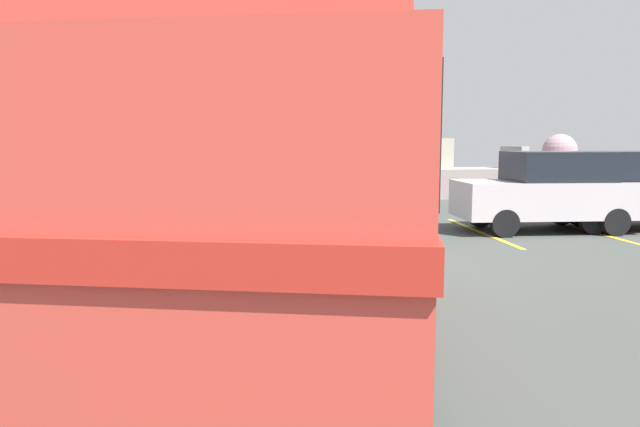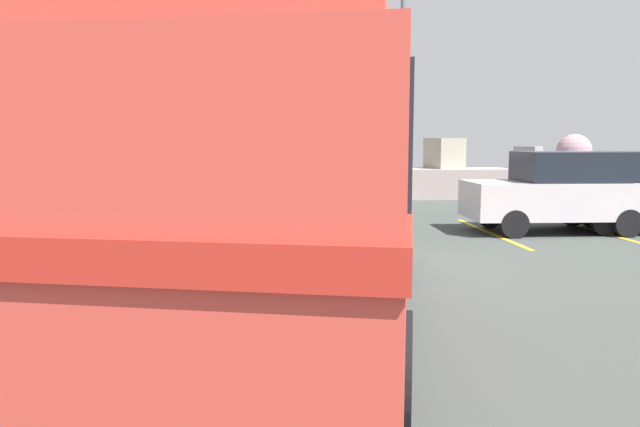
# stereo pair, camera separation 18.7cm
# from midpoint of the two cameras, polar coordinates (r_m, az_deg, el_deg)

# --- Properties ---
(ground) EXTENTS (32.00, 26.00, 0.02)m
(ground) POSITION_cam_midpoint_polar(r_m,az_deg,el_deg) (9.81, 5.43, -5.39)
(ground) COLOR #3C413D
(breakwater) EXTENTS (31.36, 2.52, 2.39)m
(breakwater) POSITION_cam_midpoint_polar(r_m,az_deg,el_deg) (21.30, -1.21, 3.50)
(breakwater) COLOR gray
(breakwater) RESTS_ON ground
(vintage_coach) EXTENTS (4.37, 8.91, 3.70)m
(vintage_coach) POSITION_cam_midpoint_polar(r_m,az_deg,el_deg) (6.58, -2.59, 6.41)
(vintage_coach) COLOR black
(vintage_coach) RESTS_ON ground
(parked_car_nearest) EXTENTS (4.15, 1.83, 1.86)m
(parked_car_nearest) POSITION_cam_midpoint_polar(r_m,az_deg,el_deg) (14.56, 21.11, 2.10)
(parked_car_nearest) COLOR black
(parked_car_nearest) RESTS_ON ground
(parked_car_middle) EXTENTS (4.17, 1.87, 1.86)m
(parked_car_middle) POSITION_cam_midpoint_polar(r_m,az_deg,el_deg) (15.79, 27.89, 2.10)
(parked_car_middle) COLOR black
(parked_car_middle) RESTS_ON ground
(lamp_post) EXTENTS (0.83, 0.71, 6.20)m
(lamp_post) POSITION_cam_midpoint_polar(r_m,az_deg,el_deg) (17.07, 6.50, 11.72)
(lamp_post) COLOR #5B5B60
(lamp_post) RESTS_ON ground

